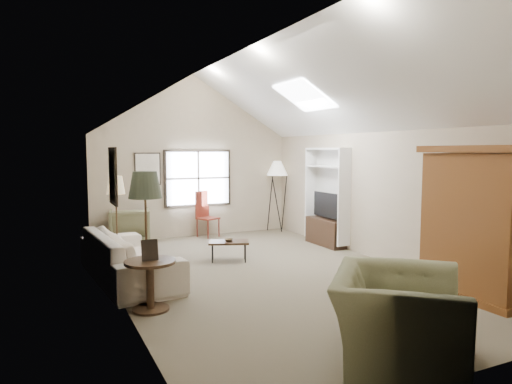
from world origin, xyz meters
name	(u,v)px	position (x,y,z in m)	size (l,w,h in m)	color
room_shell	(266,86)	(0.00, 0.00, 3.21)	(5.01, 8.01, 4.00)	#6A604C
window	(198,178)	(0.10, 3.96, 1.45)	(1.72, 0.08, 1.42)	black
skylight	(305,95)	(1.30, 0.90, 3.22)	(0.80, 1.20, 0.52)	white
wall_art	(132,172)	(-1.88, 1.94, 1.73)	(1.97, 3.71, 0.88)	black
armoire	(476,223)	(2.18, -2.40, 1.10)	(0.60, 1.50, 2.20)	brown
tv_alcove	(327,195)	(2.34, 1.60, 1.15)	(0.32, 1.30, 2.10)	white
media_console	(326,232)	(2.32, 1.60, 0.30)	(0.34, 1.18, 0.60)	#382316
tv_panel	(326,205)	(2.32, 1.60, 0.92)	(0.05, 0.90, 0.55)	black
sofa	(129,256)	(-2.20, 0.68, 0.40)	(2.71, 1.06, 0.79)	silver
armchair_near	(397,318)	(-0.29, -3.51, 0.46)	(1.41, 1.23, 0.92)	#70714F
armchair_far	(130,226)	(-1.65, 3.70, 0.41)	(0.88, 0.90, 0.82)	#686A4A
coffee_table	(229,251)	(-0.23, 1.15, 0.20)	(0.77, 0.43, 0.39)	#312314
bowl	(229,240)	(-0.23, 1.15, 0.42)	(0.18, 0.18, 0.05)	#3B2C18
side_table	(150,285)	(-2.20, -0.92, 0.34)	(0.68, 0.68, 0.68)	#362316
side_chair	(208,214)	(0.26, 3.70, 0.57)	(0.44, 0.44, 1.13)	maroon
tripod_lamp	(277,196)	(2.20, 3.70, 0.95)	(0.55, 0.55, 1.90)	white
dark_lamp	(146,238)	(-2.20, -0.72, 0.95)	(0.45, 0.45, 1.89)	#282D20
tan_lamp	(117,219)	(-2.20, 1.88, 0.85)	(0.34, 0.34, 1.70)	tan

